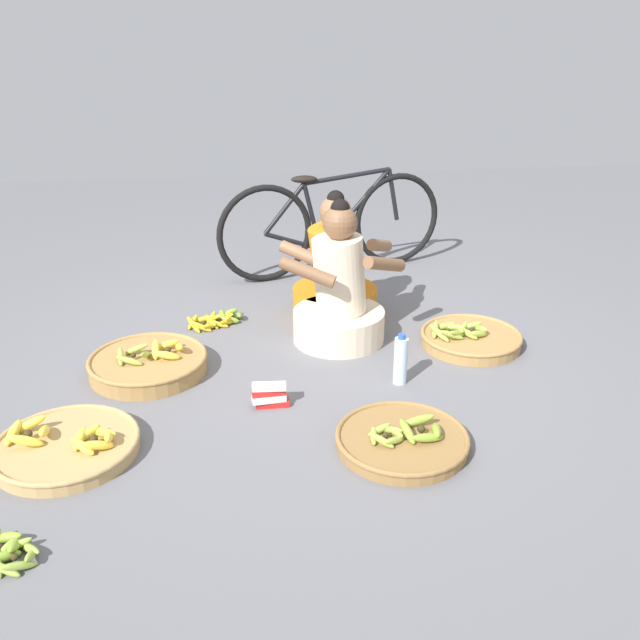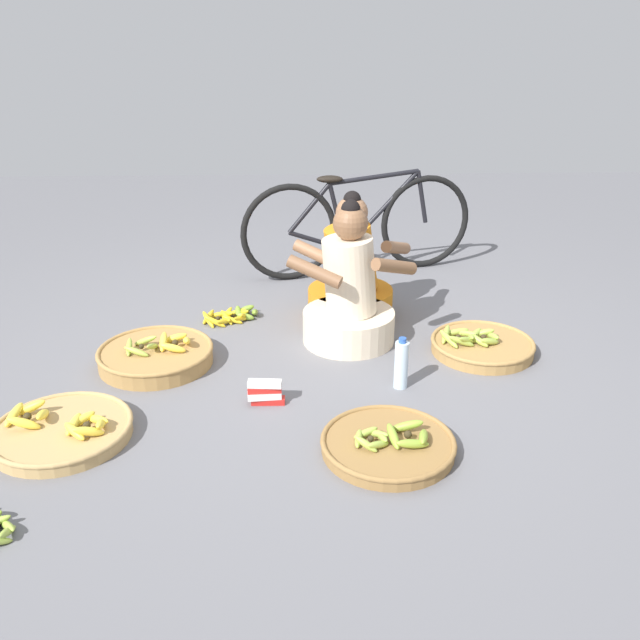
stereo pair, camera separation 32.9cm
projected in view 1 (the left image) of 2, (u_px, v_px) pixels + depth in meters
The scene contains 12 objects.
ground_plane at pixel (315, 365), 3.61m from camera, with size 10.00×10.00×0.00m, color slate.
vendor_woman_front at pixel (339, 297), 3.80m from camera, with size 0.73×0.52×0.82m.
vendor_woman_behind at pixel (335, 277), 4.14m from camera, with size 0.73×0.53×0.78m.
bicycle_leaning at pixel (333, 224), 4.83m from camera, with size 1.67×0.45×0.73m.
banana_basket_near_bicycle at pixel (66, 446), 2.85m from camera, with size 0.61×0.61×0.14m.
banana_basket_back_left at pixel (148, 363), 3.52m from camera, with size 0.61×0.61×0.17m.
banana_basket_mid_left at pixel (402, 439), 2.90m from camera, with size 0.58×0.58×0.12m.
banana_basket_front_right at pixel (470, 338), 3.83m from camera, with size 0.57×0.57×0.14m.
loose_bananas_mid_right at pixel (217, 320), 4.10m from camera, with size 0.35×0.27×0.09m.
loose_bananas_near_vendor at pixel (6, 552), 2.30m from camera, with size 0.25×0.23×0.08m.
water_bottle at pixel (401, 360), 3.39m from camera, with size 0.07×0.07×0.27m.
packet_carton_stack at pixel (270, 395), 3.20m from camera, with size 0.18×0.07×0.12m.
Camera 1 is at (-0.43, -3.18, 1.67)m, focal length 38.14 mm.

